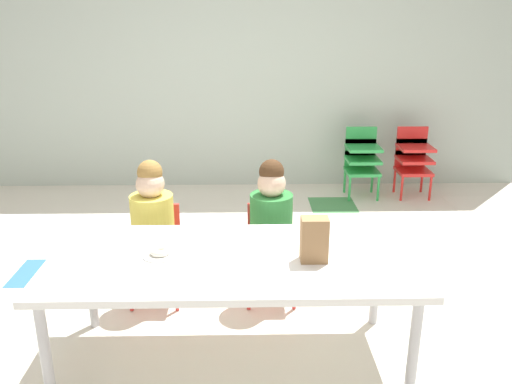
{
  "coord_description": "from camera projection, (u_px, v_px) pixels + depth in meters",
  "views": [
    {
      "loc": [
        0.07,
        -2.92,
        1.74
      ],
      "look_at": [
        0.12,
        -0.32,
        0.86
      ],
      "focal_mm": 36.93,
      "sensor_mm": 36.0,
      "label": 1
    }
  ],
  "objects": [
    {
      "name": "seated_child_near_camera",
      "position": [
        153.0,
        219.0,
        3.2
      ],
      "size": [
        0.34,
        0.34,
        0.92
      ],
      "color": "red",
      "rests_on": "ground_plane"
    },
    {
      "name": "seated_child_middle_seat",
      "position": [
        271.0,
        218.0,
        3.21
      ],
      "size": [
        0.32,
        0.31,
        0.92
      ],
      "color": "red",
      "rests_on": "ground_plane"
    },
    {
      "name": "kid_chair_green_stack",
      "position": [
        362.0,
        157.0,
        5.18
      ],
      "size": [
        0.32,
        0.3,
        0.68
      ],
      "color": "green",
      "rests_on": "ground_plane"
    },
    {
      "name": "kid_chair_red_stack",
      "position": [
        413.0,
        157.0,
        5.19
      ],
      "size": [
        0.32,
        0.3,
        0.68
      ],
      "color": "red",
      "rests_on": "ground_plane"
    },
    {
      "name": "craft_table",
      "position": [
        232.0,
        265.0,
        2.6
      ],
      "size": [
        1.8,
        0.83,
        0.61
      ],
      "color": "white",
      "rests_on": "ground_plane"
    },
    {
      "name": "paper_bag_brown",
      "position": [
        314.0,
        240.0,
        2.51
      ],
      "size": [
        0.13,
        0.09,
        0.22
      ],
      "primitive_type": "cube",
      "color": "#9E754C",
      "rests_on": "craft_table"
    },
    {
      "name": "ground_plane",
      "position": [
        236.0,
        305.0,
        3.33
      ],
      "size": [
        5.9,
        5.02,
        0.02
      ],
      "color": "silver"
    },
    {
      "name": "paper_plate_near_edge",
      "position": [
        160.0,
        255.0,
        2.59
      ],
      "size": [
        0.18,
        0.18,
        0.01
      ],
      "primitive_type": "cylinder",
      "color": "white",
      "rests_on": "craft_table"
    },
    {
      "name": "back_wall",
      "position": [
        238.0,
        50.0,
        5.24
      ],
      "size": [
        5.9,
        0.1,
        2.8
      ],
      "primitive_type": "cube",
      "color": "#B2C1B7",
      "rests_on": "ground_plane"
    },
    {
      "name": "donut_powdered_on_plate",
      "position": [
        160.0,
        251.0,
        2.59
      ],
      "size": [
        0.1,
        0.1,
        0.03
      ],
      "primitive_type": "torus",
      "color": "white",
      "rests_on": "craft_table"
    }
  ]
}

